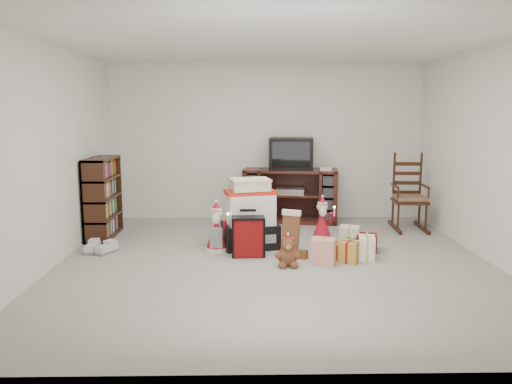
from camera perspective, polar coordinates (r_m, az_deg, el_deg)
The scene contains 13 objects.
room at distance 5.61m, azimuth 2.20°, elevation 4.21°, with size 5.01×5.01×2.51m.
tv_stand at distance 7.93m, azimuth 3.93°, elevation -0.39°, with size 1.53×0.72×0.84m.
bookshelf at distance 7.25m, azimuth -17.08°, elevation -0.76°, with size 0.30×0.91×1.11m.
rocking_chair at distance 7.78m, azimuth 17.01°, elevation -1.10°, with size 0.52×0.81×1.17m.
gift_pile at distance 6.42m, azimuth -0.69°, elevation -2.99°, with size 0.78×0.64×0.87m.
red_suitcase at distance 6.03m, azimuth -0.89°, elevation -5.09°, with size 0.38×0.21×0.57m.
stocking at distance 6.04m, azimuth 3.97°, elevation -4.70°, with size 0.27×0.12×0.58m, color #0C6D1D, non-canonical shape.
teddy_bear at distance 5.69m, azimuth 3.65°, elevation -7.03°, with size 0.22×0.20×0.33m.
santa_figurine at distance 6.87m, azimuth 7.56°, elevation -3.54°, with size 0.29×0.28×0.60m.
mrs_claus_figurine at distance 6.32m, azimuth -4.54°, elevation -4.53°, with size 0.31×0.29×0.63m.
sneaker_pair at distance 6.53m, azimuth -17.45°, elevation -6.17°, with size 0.40×0.33×0.11m.
gift_cluster at distance 6.17m, azimuth 10.36°, elevation -6.20°, with size 0.67×0.98×0.23m.
crt_television at distance 7.84m, azimuth 4.05°, elevation 4.41°, with size 0.72×0.55×0.50m.
Camera 1 is at (-0.32, -5.58, 1.73)m, focal length 35.00 mm.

